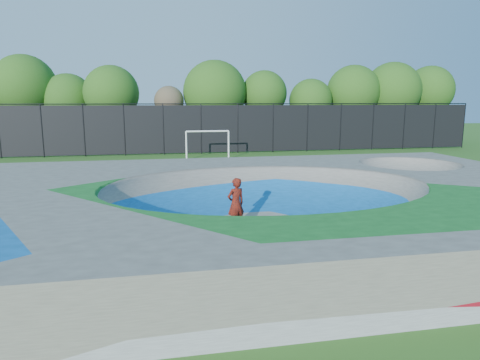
% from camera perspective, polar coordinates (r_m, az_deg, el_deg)
% --- Properties ---
extents(ground, '(120.00, 120.00, 0.00)m').
position_cam_1_polar(ground, '(14.65, 3.48, -6.30)').
color(ground, '#2C5D19').
rests_on(ground, ground).
extents(skate_deck, '(22.00, 14.00, 1.50)m').
position_cam_1_polar(skate_deck, '(14.45, 3.51, -3.45)').
color(skate_deck, gray).
rests_on(skate_deck, ground).
extents(skater, '(0.75, 0.63, 1.75)m').
position_cam_1_polar(skater, '(14.15, -0.56, -3.21)').
color(skater, '#B8250E').
rests_on(skater, ground).
extents(skateboard, '(0.81, 0.40, 0.05)m').
position_cam_1_polar(skateboard, '(14.37, -0.55, -6.50)').
color(skateboard, black).
rests_on(skateboard, ground).
extents(soccer_goal, '(3.22, 0.12, 2.13)m').
position_cam_1_polar(soccer_goal, '(31.33, -4.34, 5.42)').
color(soccer_goal, white).
rests_on(soccer_goal, ground).
extents(fence, '(48.09, 0.09, 4.04)m').
position_cam_1_polar(fence, '(34.81, -5.21, 6.94)').
color(fence, black).
rests_on(fence, ground).
extents(treeline, '(52.54, 7.19, 8.18)m').
position_cam_1_polar(treeline, '(39.77, -3.46, 11.54)').
color(treeline, '#432B21').
rests_on(treeline, ground).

